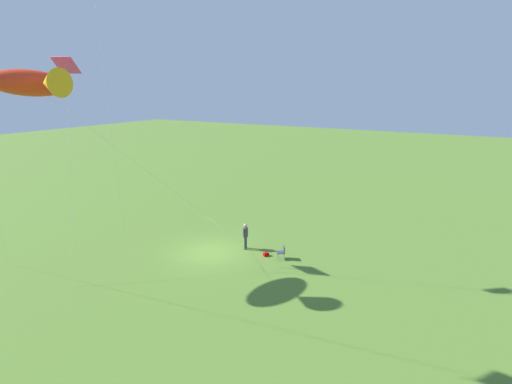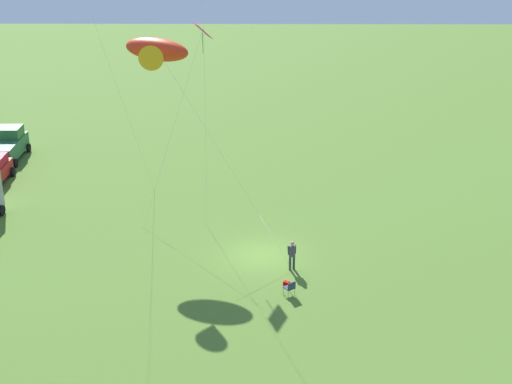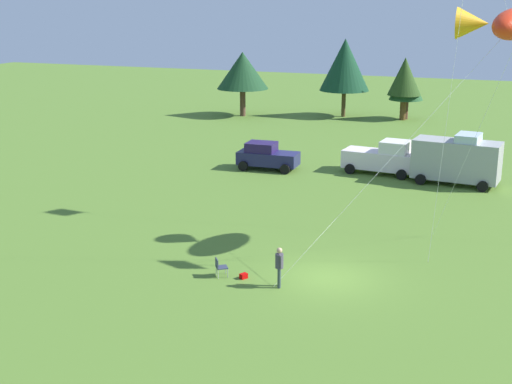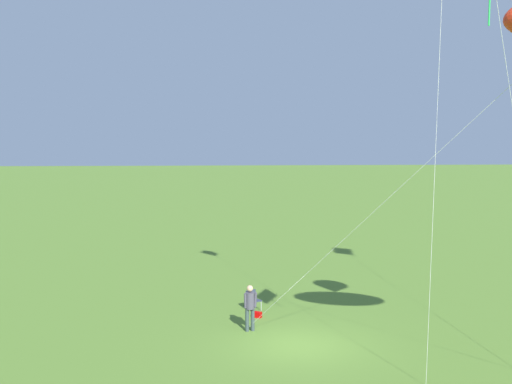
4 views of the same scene
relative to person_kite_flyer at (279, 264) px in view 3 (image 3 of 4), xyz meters
The scene contains 9 objects.
ground_plane 2.58m from the person_kite_flyer, 44.87° to the left, with size 160.00×160.00×0.00m, color #51762A.
person_kite_flyer is the anchor object (origin of this frame).
folding_chair 2.84m from the person_kite_flyer, behind, with size 0.67×0.67×0.82m.
backpack_on_grass 1.99m from the person_kite_flyer, 168.63° to the left, with size 0.32×0.22×0.22m, color #C10605.
car_navy_hatch 20.94m from the person_kite_flyer, 110.85° to the left, with size 4.25×2.31×1.89m.
truck_white_pickup 21.13m from the person_kite_flyer, 88.89° to the left, with size 5.19×2.86×2.34m.
van_motorhome_grey 20.67m from the person_kite_flyer, 74.97° to the left, with size 5.62×3.12×3.34m.
treeline_distant 43.12m from the person_kite_flyer, 80.95° to the left, with size 53.48×8.54×7.91m.
kite_large_fish 14.73m from the person_kite_flyer, 45.97° to the left, with size 9.83×10.41×11.40m.
Camera 3 is at (6.97, -27.99, 11.80)m, focal length 50.00 mm.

